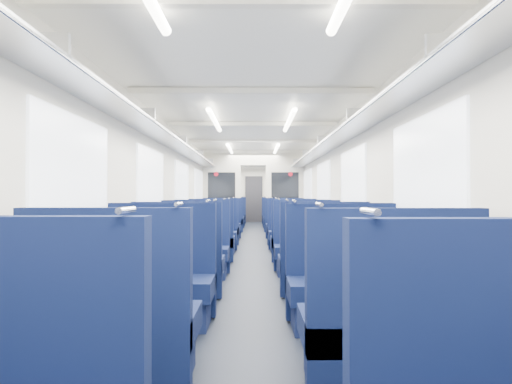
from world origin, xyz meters
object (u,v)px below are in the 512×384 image
object	(u,v)px
seat_18	(222,226)
seat_26	(233,216)
seat_13	(300,242)
seat_14	(212,235)
seat_25	(276,217)
seat_9	(322,265)
seat_27	(274,216)
seat_22	(230,219)
seat_8	(179,266)
seat_15	(293,235)
seat_21	(280,221)
end_door	(254,199)
seat_4	(113,329)
seat_6	(159,285)
bulkhead	(253,193)
seat_19	(285,227)
seat_17	(289,230)
seat_10	(194,252)
seat_11	(308,250)
seat_5	(387,333)
seat_16	(217,230)
seat_24	(232,217)
seat_23	(278,219)
seat_12	(205,242)
seat_20	(227,221)
seat_7	(344,288)

from	to	relation	value
seat_18	seat_26	bearing A→B (deg)	90.00
seat_13	seat_14	distance (m)	2.03
seat_25	seat_9	bearing A→B (deg)	-90.00
seat_14	seat_27	xyz separation A→B (m)	(1.66, 7.74, 0.00)
seat_18	seat_22	xyz separation A→B (m)	(0.00, 3.31, 0.00)
seat_8	seat_15	xyz separation A→B (m)	(1.66, 3.65, 0.00)
seat_21	seat_27	size ratio (longest dim) A/B	1.00
end_door	seat_9	xyz separation A→B (m)	(0.83, -12.64, -0.65)
seat_4	seat_6	world-z (taller)	same
bulkhead	seat_4	distance (m)	8.59
seat_19	seat_26	bearing A→B (deg)	106.42
seat_27	seat_19	bearing A→B (deg)	-90.00
seat_9	seat_14	distance (m)	3.84
seat_17	seat_10	bearing A→B (deg)	-115.19
seat_15	seat_18	world-z (taller)	same
seat_26	seat_4	bearing A→B (deg)	-90.00
bulkhead	seat_11	xyz separation A→B (m)	(0.83, -5.07, -0.89)
seat_5	seat_9	xyz separation A→B (m)	(0.00, 2.26, 0.00)
seat_16	seat_18	distance (m)	1.17
seat_19	seat_14	bearing A→B (deg)	-126.71
seat_13	seat_14	bearing A→B (deg)	144.84
seat_8	seat_25	bearing A→B (deg)	80.84
seat_24	seat_27	world-z (taller)	same
seat_17	seat_25	world-z (taller)	same
seat_17	seat_26	world-z (taller)	same
seat_21	seat_8	bearing A→B (deg)	-101.80
seat_16	seat_25	bearing A→B (deg)	73.57
seat_13	seat_21	distance (m)	5.59
seat_9	seat_17	world-z (taller)	same
seat_24	seat_23	bearing A→B (deg)	-37.05
seat_12	seat_22	distance (m)	6.76
bulkhead	seat_23	distance (m)	2.88
seat_17	seat_24	size ratio (longest dim) A/B	1.00
seat_12	seat_24	distance (m)	7.86
seat_24	seat_25	world-z (taller)	same
end_door	seat_27	bearing A→B (deg)	-59.96
seat_19	seat_27	world-z (taller)	same
seat_20	seat_18	bearing A→B (deg)	-90.00
seat_6	seat_26	size ratio (longest dim) A/B	1.00
seat_15	seat_22	distance (m)	5.74
seat_7	seat_21	bearing A→B (deg)	90.00
seat_6	seat_21	distance (m)	9.06
seat_5	seat_7	distance (m)	1.15
seat_16	seat_6	bearing A→B (deg)	-90.00
bulkhead	seat_9	world-z (taller)	bulkhead
seat_14	seat_13	bearing A→B (deg)	-35.16
seat_16	seat_13	bearing A→B (deg)	-54.27
seat_4	seat_22	world-z (taller)	same
seat_10	seat_16	xyz separation A→B (m)	(0.00, 3.54, 0.00)
seat_14	seat_25	world-z (taller)	same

